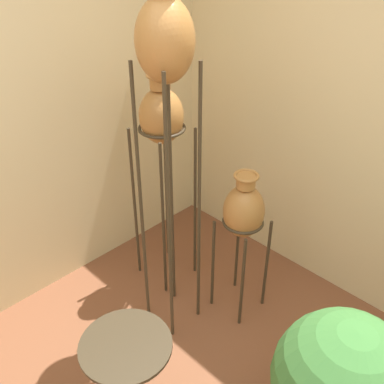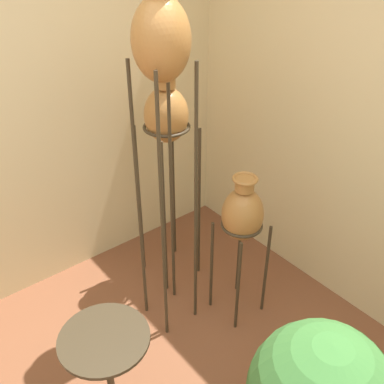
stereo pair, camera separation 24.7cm
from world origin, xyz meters
name	(u,v)px [view 1 (the left image)]	position (x,y,z in m)	size (l,w,h in m)	color
vase_stand_tall	(165,54)	(0.74, 0.91, 1.72)	(0.28, 0.28, 2.06)	#382D1E
vase_stand_medium	(162,121)	(1.00, 1.26, 1.20)	(0.31, 0.31, 1.50)	#382D1E
vase_stand_short	(244,213)	(1.11, 0.68, 0.76)	(0.27, 0.27, 1.02)	#382D1E
side_table	(129,371)	(0.06, 0.48, 0.48)	(0.42, 0.42, 0.66)	#382D1E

